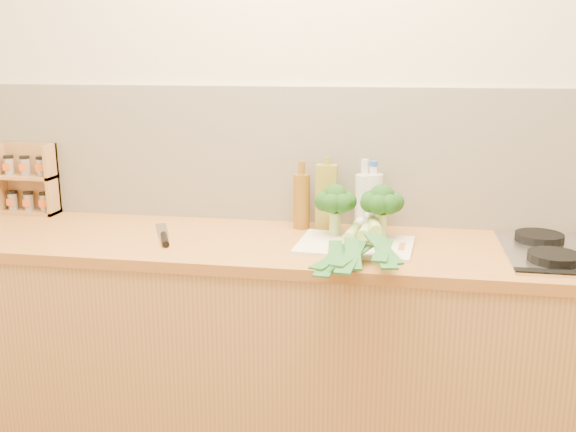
{
  "coord_description": "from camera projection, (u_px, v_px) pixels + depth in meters",
  "views": [
    {
      "loc": [
        0.36,
        -1.01,
        1.55
      ],
      "look_at": [
        -0.0,
        1.1,
        1.02
      ],
      "focal_mm": 40.0,
      "sensor_mm": 36.0,
      "label": 1
    }
  ],
  "objects": [
    {
      "name": "leek_front",
      "position": [
        348.0,
        238.0,
        2.24
      ],
      "size": [
        0.14,
        0.7,
        0.04
      ],
      "rotation": [
        0.0,
        0.0,
        -0.11
      ],
      "color": "white",
      "rests_on": "chopping_board"
    },
    {
      "name": "spice_rack",
      "position": [
        29.0,
        183.0,
        2.73
      ],
      "size": [
        0.25,
        0.1,
        0.3
      ],
      "color": "#A47F46",
      "rests_on": "counter"
    },
    {
      "name": "oil_tin",
      "position": [
        326.0,
        196.0,
        2.47
      ],
      "size": [
        0.08,
        0.05,
        0.28
      ],
      "color": "olive",
      "rests_on": "counter"
    },
    {
      "name": "broccoli_left",
      "position": [
        335.0,
        201.0,
        2.34
      ],
      "size": [
        0.15,
        0.16,
        0.19
      ],
      "color": "#95B167",
      "rests_on": "chopping_board"
    },
    {
      "name": "chopping_board",
      "position": [
        355.0,
        245.0,
        2.26
      ],
      "size": [
        0.42,
        0.32,
        0.01
      ],
      "primitive_type": "cube",
      "rotation": [
        0.0,
        0.0,
        -0.07
      ],
      "color": "beige",
      "rests_on": "counter"
    },
    {
      "name": "amber_bottle",
      "position": [
        302.0,
        200.0,
        2.48
      ],
      "size": [
        0.06,
        0.06,
        0.26
      ],
      "color": "brown",
      "rests_on": "counter"
    },
    {
      "name": "broccoli_right",
      "position": [
        382.0,
        202.0,
        2.3
      ],
      "size": [
        0.16,
        0.16,
        0.2
      ],
      "color": "#95B167",
      "rests_on": "chopping_board"
    },
    {
      "name": "counter",
      "position": [
        294.0,
        355.0,
        2.44
      ],
      "size": [
        3.2,
        0.62,
        0.9
      ],
      "color": "tan",
      "rests_on": "ground"
    },
    {
      "name": "water_bottle",
      "position": [
        372.0,
        203.0,
        2.47
      ],
      "size": [
        0.08,
        0.08,
        0.25
      ],
      "color": "silver",
      "rests_on": "counter"
    },
    {
      "name": "leek_mid",
      "position": [
        362.0,
        237.0,
        2.19
      ],
      "size": [
        0.12,
        0.66,
        0.04
      ],
      "rotation": [
        0.0,
        0.0,
        -0.09
      ],
      "color": "white",
      "rests_on": "chopping_board"
    },
    {
      "name": "room_shell",
      "position": [
        306.0,
        156.0,
        2.54
      ],
      "size": [
        3.5,
        3.5,
        3.5
      ],
      "color": "beige",
      "rests_on": "ground"
    },
    {
      "name": "leek_back",
      "position": [
        377.0,
        232.0,
        2.18
      ],
      "size": [
        0.15,
        0.65,
        0.04
      ],
      "rotation": [
        0.0,
        0.0,
        0.13
      ],
      "color": "white",
      "rests_on": "chopping_board"
    },
    {
      "name": "glass_bottle",
      "position": [
        364.0,
        201.0,
        2.47
      ],
      "size": [
        0.07,
        0.07,
        0.27
      ],
      "color": "silver",
      "rests_on": "counter"
    },
    {
      "name": "chefs_knife",
      "position": [
        164.0,
        237.0,
        2.35
      ],
      "size": [
        0.17,
        0.32,
        0.02
      ],
      "rotation": [
        0.0,
        0.0,
        0.42
      ],
      "color": "silver",
      "rests_on": "counter"
    }
  ]
}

